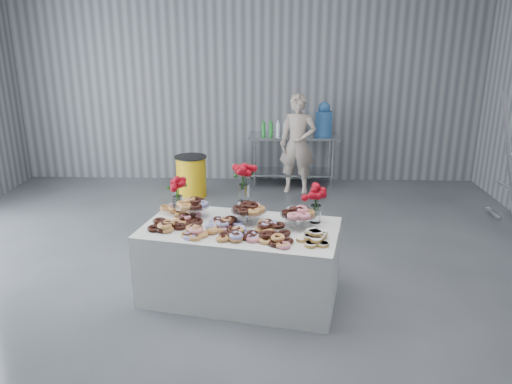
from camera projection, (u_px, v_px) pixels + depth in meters
ground at (228, 313)px, 4.79m from camera, size 9.00×9.00×0.00m
room_walls at (189, 24)px, 4.03m from camera, size 8.04×9.04×4.02m
display_table at (241, 262)px, 5.01m from camera, size 2.06×1.37×0.75m
prep_table at (293, 151)px, 8.46m from camera, size 1.50×0.60×0.90m
donut_mounds at (240, 225)px, 4.83m from camera, size 1.93×1.15×0.09m
cake_stand_left at (192, 204)px, 5.11m from camera, size 0.36×0.36×0.17m
cake_stand_mid at (249, 209)px, 4.97m from camera, size 0.36×0.36×0.17m
cake_stand_right at (298, 213)px, 4.86m from camera, size 0.36×0.36×0.17m
danish_pile at (315, 235)px, 4.57m from camera, size 0.48×0.48×0.11m
bouquet_left at (177, 185)px, 5.19m from camera, size 0.26×0.26×0.42m
bouquet_right at (316, 194)px, 4.92m from camera, size 0.26×0.26×0.42m
bouquet_center at (244, 180)px, 5.11m from camera, size 0.26×0.26×0.57m
water_jug at (324, 120)px, 8.28m from camera, size 0.28×0.28×0.55m
drink_bottles at (274, 128)px, 8.25m from camera, size 0.54×0.08×0.27m
person at (298, 144)px, 8.12m from camera, size 0.66×0.51×1.62m
trash_barrel at (191, 176)px, 8.05m from camera, size 0.52×0.52×0.66m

